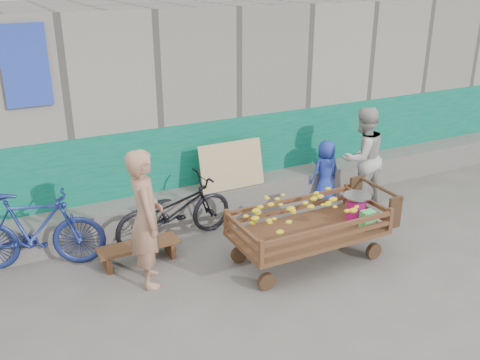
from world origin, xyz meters
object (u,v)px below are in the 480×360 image
bicycle_blue (35,230)px  vendor_man (146,219)px  banana_cart (306,218)px  bench (139,249)px  woman (362,157)px  child (326,171)px  bicycle_dark (174,211)px

bicycle_blue → vendor_man: bearing=-113.0°
banana_cart → bench: bearing=153.8°
bench → woman: woman is taller
banana_cart → woman: size_ratio=1.33×
banana_cart → vendor_man: bearing=167.2°
bench → bicycle_blue: bicycle_blue is taller
woman → bicycle_blue: woman is taller
woman → child: woman is taller
bicycle_dark → bicycle_blue: 1.78m
bench → vendor_man: (-0.02, -0.50, 0.65)m
vendor_man → bicycle_blue: size_ratio=0.99×
vendor_man → bicycle_blue: vendor_man is taller
bicycle_dark → bicycle_blue: bicycle_blue is taller
bench → bicycle_blue: bearing=158.0°
vendor_man → bicycle_dark: vendor_man is taller
banana_cart → woman: (1.75, 1.10, 0.18)m
bicycle_dark → child: bearing=-91.4°
bench → child: bearing=9.3°
banana_cart → vendor_man: (-1.91, 0.43, 0.23)m
woman → bicycle_dark: 3.04m
bench → vendor_man: vendor_man is taller
woman → child: size_ratio=1.56×
banana_cart → child: (1.34, 1.46, -0.10)m
child → bench: bearing=7.6°
bench → banana_cart: bearing=-26.2°
banana_cart → bench: banana_cart is taller
vendor_man → bicycle_dark: 1.14m
woman → child: bearing=-45.5°
bicycle_dark → bench: bearing=114.8°
banana_cart → child: child is taller
bicycle_blue → bench: bearing=-94.6°
bench → bicycle_blue: 1.28m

